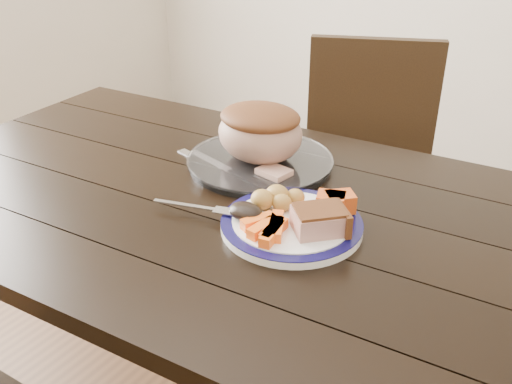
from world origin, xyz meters
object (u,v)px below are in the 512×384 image
Objects in this scene: chair_far at (367,171)px; carving_knife at (237,177)px; fork at (200,208)px; pork_slice at (319,221)px; roast_joint at (260,134)px; dining_table at (231,235)px; dinner_plate at (292,225)px; serving_platter at (260,163)px.

carving_knife is (-0.05, -0.65, 0.23)m from chair_far.
fork is (-0.02, -0.82, 0.25)m from chair_far.
carving_knife is at bearing 84.53° from fork.
roast_joint is (-0.27, 0.21, 0.04)m from pork_slice.
fork is (-0.01, -0.09, 0.11)m from dining_table.
chair_far reaches higher than fork.
fork is at bearing -83.08° from roast_joint.
dinner_plate is 0.24m from carving_knife.
dining_table is 0.15m from fork.
pork_slice is (0.06, -0.01, 0.03)m from dinner_plate.
chair_far is 0.61m from serving_platter.
fork is at bearing -166.19° from pork_slice.
fork reaches higher than serving_platter.
pork_slice reaches higher than dinner_plate.
fork is at bearing -160.15° from dinner_plate.
dining_table is at bearing -48.21° from carving_knife.
chair_far is at bearing 85.03° from serving_platter.
dinner_plate is at bearing 78.00° from chair_far.
carving_knife reaches higher than dining_table.
chair_far is at bearing 101.98° from dinner_plate.
chair_far is 0.84m from pork_slice.
fork is 0.18m from carving_knife.
serving_platter reaches higher than dinner_plate.
pork_slice is at bearing -8.93° from carving_knife.
pork_slice reaches higher than fork.
serving_platter is at bearing 90.00° from roast_joint.
chair_far reaches higher than pork_slice.
roast_joint reaches higher than pork_slice.
dinner_plate is at bearing 175.24° from pork_slice.
dinner_plate is at bearing -13.54° from carving_knife.
chair_far is 0.64m from roast_joint.
roast_joint reaches higher than dinner_plate.
carving_knife is (-0.00, -0.09, -0.08)m from roast_joint.
pork_slice is at bearing -8.45° from dining_table.
pork_slice is at bearing -4.76° from dinner_plate.
carving_knife is (-0.04, 0.18, -0.01)m from fork.
dining_table is 0.27m from pork_slice.
carving_knife is at bearing -92.88° from roast_joint.
chair_far is 2.73× the size of serving_platter.
serving_platter is 1.65× the size of roast_joint.
fork is (-0.24, -0.06, -0.02)m from pork_slice.
fork is (0.03, -0.27, 0.01)m from serving_platter.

